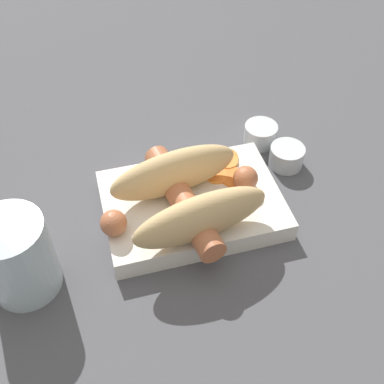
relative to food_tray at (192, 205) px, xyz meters
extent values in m
plane|color=#4C4C51|center=(0.00, 0.00, -0.01)|extent=(3.00, 3.00, 0.00)
cube|color=silver|center=(0.00, 0.00, 0.00)|extent=(0.22, 0.15, 0.03)
ellipsoid|color=tan|center=(0.02, -0.02, 0.04)|extent=(0.17, 0.06, 0.06)
ellipsoid|color=tan|center=(0.01, 0.06, 0.04)|extent=(0.17, 0.06, 0.06)
cylinder|color=#B26642|center=(0.02, 0.01, 0.03)|extent=(0.06, 0.17, 0.03)
sphere|color=#B26642|center=(0.10, 0.03, 0.03)|extent=(0.03, 0.03, 0.03)
sphere|color=#B26642|center=(-0.07, 0.00, 0.03)|extent=(0.03, 0.03, 0.03)
cylinder|color=orange|center=(-0.06, -0.06, 0.02)|extent=(0.05, 0.05, 0.00)
cylinder|color=orange|center=(-0.06, -0.05, 0.02)|extent=(0.04, 0.04, 0.00)
cylinder|color=orange|center=(-0.04, -0.03, 0.02)|extent=(0.04, 0.04, 0.00)
cylinder|color=orange|center=(-0.06, -0.02, 0.02)|extent=(0.05, 0.05, 0.00)
cylinder|color=#F99E4C|center=(-0.04, -0.05, 0.02)|extent=(0.04, 0.04, 0.00)
cylinder|color=silver|center=(-0.15, -0.05, 0.00)|extent=(0.05, 0.05, 0.03)
cylinder|color=#4C662D|center=(-0.15, -0.05, -0.01)|extent=(0.04, 0.04, 0.01)
cylinder|color=silver|center=(-0.13, -0.10, 0.00)|extent=(0.05, 0.05, 0.03)
cylinder|color=maroon|center=(-0.13, -0.10, -0.01)|extent=(0.04, 0.04, 0.01)
cylinder|color=silver|center=(0.21, 0.05, 0.04)|extent=(0.08, 0.08, 0.10)
camera|label=1|loc=(0.11, 0.39, 0.46)|focal=45.00mm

